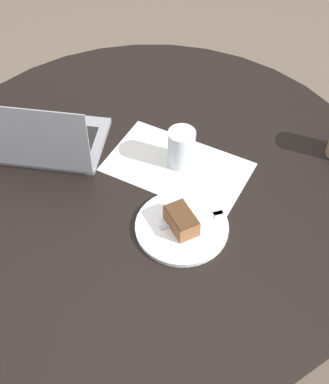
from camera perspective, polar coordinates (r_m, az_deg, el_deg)
ground_plane at (r=2.07m, az=-1.26°, el=-11.93°), size 12.00×12.00×0.00m
dining_table at (r=1.58m, az=-1.61°, el=-1.46°), size 1.31×1.31×0.71m
paper_document at (r=1.52m, az=1.38°, el=2.68°), size 0.43×0.31×0.00m
plate at (r=1.37m, az=1.86°, el=-3.75°), size 0.24×0.24×0.01m
cake_slice at (r=1.35m, az=1.82°, el=-3.03°), size 0.11×0.09×0.05m
fork at (r=1.38m, az=3.70°, el=-2.82°), size 0.11×0.16×0.00m
water_glass at (r=1.49m, az=1.82°, el=4.68°), size 0.08×0.08×0.12m
laptop at (r=1.58m, az=-12.30°, el=5.45°), size 0.38×0.36×0.23m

